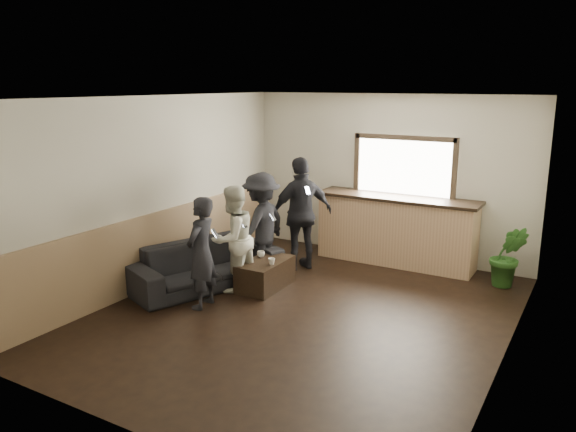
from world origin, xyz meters
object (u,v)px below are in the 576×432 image
Objects in this scene: cup_a at (261,254)px; person_c at (261,225)px; sofa at (206,264)px; cup_b at (272,261)px; bar_counter at (396,226)px; coffee_table at (265,274)px; person_b at (233,239)px; person_a at (201,253)px; person_d at (301,214)px; potted_plant at (508,256)px.

cup_a is 0.51m from person_c.
sofa is 1.02m from cup_b.
sofa is (-2.06, -2.49, -0.31)m from bar_counter.
bar_counter is 2.89× the size of coffee_table.
coffee_table is 0.60× the size of person_b.
person_a is at bearing -118.79° from cup_b.
person_a is at bearing 25.28° from person_d.
potted_plant reaches higher than cup_a.
coffee_table is 1.28m from person_d.
potted_plant is at bearing 27.82° from cup_a.
cup_a is at bearing -152.18° from potted_plant.
person_b is 1.43m from person_d.
person_d is (0.03, 1.06, 0.71)m from coffee_table.
person_c is at bearing -157.67° from potted_plant.
coffee_table is at bearing -149.21° from potted_plant.
cup_a is at bearing -125.63° from bar_counter.
person_d reaches higher than person_b.
cup_a is (-1.42, -1.98, -0.18)m from bar_counter.
coffee_table is 0.51× the size of person_d.
coffee_table is at bearing -42.93° from sofa.
coffee_table is (-1.26, -2.11, -0.43)m from bar_counter.
person_c is at bearing 4.81° from person_d.
potted_plant reaches higher than cup_b.
person_c is (0.46, 0.81, 0.49)m from sofa.
coffee_table is at bearing -120.90° from bar_counter.
sofa reaches higher than cup_a.
bar_counter is at bearing 138.96° from person_c.
potted_plant is 0.58× the size of person_c.
person_c reaches higher than coffee_table.
person_d is at bearing -139.67° from bar_counter.
person_d is at bearing 88.57° from coffee_table.
person_c reaches higher than cup_b.
person_d is (0.83, 1.44, 0.58)m from sofa.
sofa is 1.47× the size of person_b.
potted_plant is at bearing 139.65° from person_d.
person_a reaches higher than potted_plant.
person_c reaches higher than person_a.
person_d is (-3.07, -0.78, 0.44)m from potted_plant.
sofa is at bearing -26.67° from person_c.
coffee_table is at bearing 33.91° from person_d.
cup_a is 0.12× the size of potted_plant.
coffee_table is 1.23m from person_a.
cup_a is at bearing 24.19° from person_d.
person_b is at bearing -147.99° from potted_plant.
person_d is (0.37, 0.63, 0.10)m from person_c.
person_d reaches higher than cup_b.
person_c is at bearing -171.52° from person_b.
cup_b is at bearing -29.11° from coffee_table.
person_c is (-1.61, -1.68, 0.18)m from bar_counter.
bar_counter is at bearing 63.69° from cup_b.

